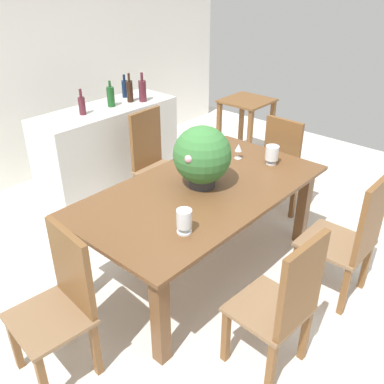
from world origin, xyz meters
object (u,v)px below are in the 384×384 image
chair_foot_end (286,161)px  side_table (246,116)px  wine_bottle_dark (130,91)px  flower_centerpiece (202,156)px  chair_far_right (153,158)px  dining_table (202,201)px  crystal_vase_left (208,149)px  wine_bottle_tall (142,90)px  wine_bottle_clear (82,105)px  wine_bottle_amber (111,96)px  wine_glass (238,148)px  chair_near_left (285,303)px  wine_bottle_green (125,88)px  crystal_vase_right (272,153)px  chair_near_right (353,235)px  crystal_vase_center_near (184,220)px  kitchen_counter (109,150)px  chair_head_end (62,298)px

chair_foot_end → side_table: size_ratio=1.26×
wine_bottle_dark → flower_centerpiece: bearing=-113.2°
chair_far_right → chair_foot_end: size_ratio=1.03×
dining_table → crystal_vase_left: 0.60m
dining_table → wine_bottle_tall: wine_bottle_tall is taller
flower_centerpiece → crystal_vase_left: 0.55m
crystal_vase_left → wine_bottle_clear: 1.39m
wine_bottle_tall → side_table: wine_bottle_tall is taller
chair_far_right → wine_bottle_amber: wine_bottle_amber is taller
wine_glass → wine_bottle_dark: wine_bottle_dark is taller
chair_near_left → wine_bottle_dark: size_ratio=3.32×
wine_bottle_tall → wine_bottle_amber: (-0.34, 0.11, -0.01)m
dining_table → wine_bottle_green: wine_bottle_green is taller
chair_foot_end → crystal_vase_right: 0.65m
chair_near_right → wine_glass: 1.22m
chair_near_right → wine_bottle_amber: size_ratio=3.84×
crystal_vase_center_near → wine_bottle_dark: 2.32m
dining_table → wine_bottle_green: (0.80, 1.81, 0.41)m
wine_bottle_green → side_table: size_ratio=0.31×
crystal_vase_right → chair_far_right: bearing=103.7°
wine_glass → crystal_vase_center_near: bearing=-159.9°
crystal_vase_right → wine_bottle_green: 1.98m
flower_centerpiece → crystal_vase_left: flower_centerpiece is taller
chair_far_right → chair_foot_end: (0.84, -1.03, -0.02)m
chair_near_left → chair_near_right: bearing=-177.3°
wine_bottle_clear → chair_far_right: bearing=-62.5°
chair_foot_end → wine_bottle_amber: 1.91m
chair_foot_end → wine_glass: 0.73m
flower_centerpiece → chair_near_right: bearing=-68.4°
crystal_vase_right → side_table: size_ratio=0.21×
wine_bottle_clear → wine_glass: bearing=-71.3°
chair_near_left → crystal_vase_left: 1.67m
chair_near_right → chair_foot_end: bearing=-128.7°
crystal_vase_center_near → dining_table: bearing=29.6°
crystal_vase_center_near → kitchen_counter: bearing=64.6°
kitchen_counter → side_table: (1.65, -0.65, 0.11)m
kitchen_counter → wine_bottle_amber: size_ratio=5.84×
dining_table → chair_foot_end: bearing=0.0°
chair_head_end → crystal_vase_right: 2.07m
chair_near_right → side_table: (1.60, 2.07, 0.03)m
chair_foot_end → wine_bottle_tall: (-0.47, 1.54, 0.53)m
wine_glass → side_table: 1.69m
dining_table → crystal_vase_center_near: size_ratio=12.16×
chair_far_right → wine_bottle_green: wine_bottle_green is taller
chair_foot_end → wine_bottle_dark: (-0.57, 1.63, 0.53)m
wine_bottle_dark → wine_bottle_amber: bearing=174.5°
chair_far_right → chair_head_end: 2.03m
dining_table → wine_bottle_clear: bearing=85.7°
chair_foot_end → wine_bottle_amber: (-0.81, 1.66, 0.52)m
dining_table → kitchen_counter: (0.41, 1.67, -0.16)m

